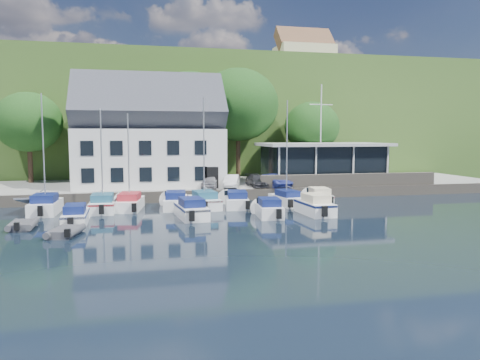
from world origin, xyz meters
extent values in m
plane|color=black|center=(0.00, 0.00, 0.00)|extent=(180.00, 180.00, 0.00)
cube|color=gray|center=(0.00, 17.50, 0.50)|extent=(60.00, 13.00, 1.00)
cube|color=#6E6558|center=(0.00, 11.00, 0.50)|extent=(60.00, 0.30, 1.00)
cube|color=#314E1D|center=(0.00, 62.00, 8.00)|extent=(160.00, 75.00, 16.00)
cube|color=#5A6834|center=(8.00, 70.00, 16.15)|extent=(50.00, 30.00, 0.30)
cube|color=#6E6558|center=(12.00, 11.40, 1.60)|extent=(18.00, 0.50, 1.20)
imported|color=#A7A6AB|center=(-1.56, 12.71, 1.60)|extent=(2.42, 3.78, 1.20)
imported|color=silver|center=(0.43, 12.68, 1.60)|extent=(2.28, 3.87, 1.20)
imported|color=#29292E|center=(3.02, 12.89, 1.57)|extent=(1.76, 4.01, 1.15)
imported|color=#33409C|center=(4.58, 12.56, 1.66)|extent=(2.75, 4.15, 1.32)
camera|label=1|loc=(-8.31, -30.37, 5.98)|focal=35.00mm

